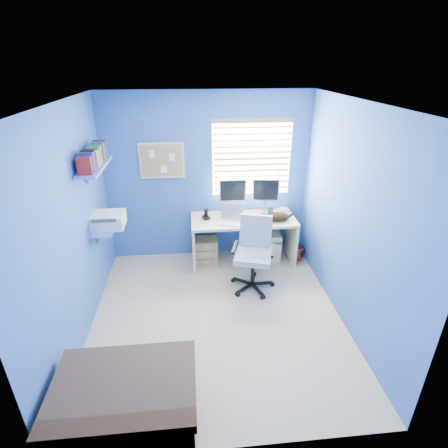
{
  "coord_description": "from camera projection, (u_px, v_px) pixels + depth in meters",
  "views": [
    {
      "loc": [
        -0.25,
        -3.37,
        2.87
      ],
      "look_at": [
        0.15,
        0.65,
        0.95
      ],
      "focal_mm": 28.0,
      "sensor_mm": 36.0,
      "label": 1
    }
  ],
  "objects": [
    {
      "name": "corkboard",
      "position": [
        162.0,
        161.0,
        4.98
      ],
      "size": [
        0.64,
        0.02,
        0.52
      ],
      "color": "#C3B385",
      "rests_on": "ground"
    },
    {
      "name": "wall_back",
      "position": [
        208.0,
        179.0,
        5.18
      ],
      "size": [
        3.0,
        0.01,
        2.5
      ],
      "primitive_type": "cube",
      "color": "#3768B3",
      "rests_on": "ground"
    },
    {
      "name": "mug",
      "position": [
        270.0,
        211.0,
        5.25
      ],
      "size": [
        0.1,
        0.09,
        0.1
      ],
      "primitive_type": "imported",
      "color": "#227447",
      "rests_on": "desk"
    },
    {
      "name": "wall_left",
      "position": [
        72.0,
        231.0,
        3.61
      ],
      "size": [
        0.01,
        3.2,
        2.5
      ],
      "primitive_type": "cube",
      "color": "#3768B3",
      "rests_on": "ground"
    },
    {
      "name": "laptop",
      "position": [
        231.0,
        216.0,
        4.94
      ],
      "size": [
        0.4,
        0.35,
        0.22
      ],
      "primitive_type": "cube",
      "rotation": [
        0.0,
        0.0,
        -0.32
      ],
      "color": "silver",
      "rests_on": "desk"
    },
    {
      "name": "wall_front",
      "position": [
        235.0,
        329.0,
        2.31
      ],
      "size": [
        3.0,
        0.01,
        2.5
      ],
      "primitive_type": "cube",
      "color": "#3768B3",
      "rests_on": "ground"
    },
    {
      "name": "bed_corner",
      "position": [
        127.0,
        406.0,
        2.89
      ],
      "size": [
        1.11,
        0.79,
        0.53
      ],
      "primitive_type": "cube",
      "color": "brown",
      "rests_on": "floor"
    },
    {
      "name": "floor",
      "position": [
        217.0,
        317.0,
        4.28
      ],
      "size": [
        3.0,
        3.2,
        0.0
      ],
      "primitive_type": "cube",
      "color": "#B4A994",
      "rests_on": "ground"
    },
    {
      "name": "office_chair",
      "position": [
        253.0,
        263.0,
        4.72
      ],
      "size": [
        0.71,
        0.71,
        0.99
      ],
      "color": "black",
      "rests_on": "floor"
    },
    {
      "name": "wall_shelves",
      "position": [
        100.0,
        190.0,
        4.22
      ],
      "size": [
        0.42,
        0.9,
        1.05
      ],
      "color": "#4C6FD4",
      "rests_on": "ground"
    },
    {
      "name": "drawer_boxes",
      "position": [
        206.0,
        251.0,
        5.35
      ],
      "size": [
        0.35,
        0.28,
        0.41
      ],
      "primitive_type": "cube",
      "color": "tan",
      "rests_on": "floor"
    },
    {
      "name": "desk",
      "position": [
        243.0,
        241.0,
        5.29
      ],
      "size": [
        1.53,
        0.65,
        0.74
      ],
      "primitive_type": "cube",
      "color": "#C3B385",
      "rests_on": "floor"
    },
    {
      "name": "monitor_right",
      "position": [
        265.0,
        196.0,
        5.22
      ],
      "size": [
        0.41,
        0.16,
        0.54
      ],
      "primitive_type": "cube",
      "rotation": [
        0.0,
        0.0,
        -0.1
      ],
      "color": "silver",
      "rests_on": "desk"
    },
    {
      "name": "window_blinds",
      "position": [
        252.0,
        158.0,
        5.08
      ],
      "size": [
        1.15,
        0.05,
        1.1
      ],
      "color": "white",
      "rests_on": "ground"
    },
    {
      "name": "cd_spindle",
      "position": [
        284.0,
        210.0,
        5.32
      ],
      "size": [
        0.13,
        0.13,
        0.07
      ],
      "primitive_type": "cylinder",
      "color": "silver",
      "rests_on": "desk"
    },
    {
      "name": "backpack",
      "position": [
        297.0,
        252.0,
        5.44
      ],
      "size": [
        0.3,
        0.27,
        0.29
      ],
      "primitive_type": "ellipsoid",
      "rotation": [
        0.0,
        0.0,
        0.39
      ],
      "color": "black",
      "rests_on": "floor"
    },
    {
      "name": "yellow_book",
      "position": [
        266.0,
        257.0,
        5.35
      ],
      "size": [
        0.03,
        0.17,
        0.24
      ],
      "primitive_type": "cube",
      "color": "yellow",
      "rests_on": "floor"
    },
    {
      "name": "phone",
      "position": [
        206.0,
        213.0,
        5.08
      ],
      "size": [
        0.12,
        0.13,
        0.17
      ],
      "primitive_type": "cube",
      "rotation": [
        0.0,
        0.0,
        0.34
      ],
      "color": "black",
      "rests_on": "desk"
    },
    {
      "name": "wall_right",
      "position": [
        351.0,
        219.0,
        3.88
      ],
      "size": [
        0.01,
        3.2,
        2.5
      ],
      "primitive_type": "cube",
      "color": "#3768B3",
      "rests_on": "ground"
    },
    {
      "name": "ceiling",
      "position": [
        215.0,
        103.0,
        3.21
      ],
      "size": [
        3.0,
        3.2,
        0.0
      ],
      "primitive_type": "cube",
      "color": "white",
      "rests_on": "wall_back"
    },
    {
      "name": "tower_pc",
      "position": [
        273.0,
        244.0,
        5.49
      ],
      "size": [
        0.22,
        0.45,
        0.45
      ],
      "primitive_type": "cube",
      "rotation": [
        0.0,
        0.0,
        -0.08
      ],
      "color": "beige",
      "rests_on": "floor"
    },
    {
      "name": "cat",
      "position": [
        276.0,
        217.0,
        5.03
      ],
      "size": [
        0.4,
        0.27,
        0.13
      ],
      "primitive_type": "ellipsoid",
      "rotation": [
        0.0,
        0.0,
        0.24
      ],
      "color": "black",
      "rests_on": "desk"
    },
    {
      "name": "monitor_left",
      "position": [
        232.0,
        196.0,
        5.19
      ],
      "size": [
        0.4,
        0.12,
        0.54
      ],
      "primitive_type": "cube",
      "rotation": [
        0.0,
        0.0,
        -0.01
      ],
      "color": "silver",
      "rests_on": "desk"
    }
  ]
}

